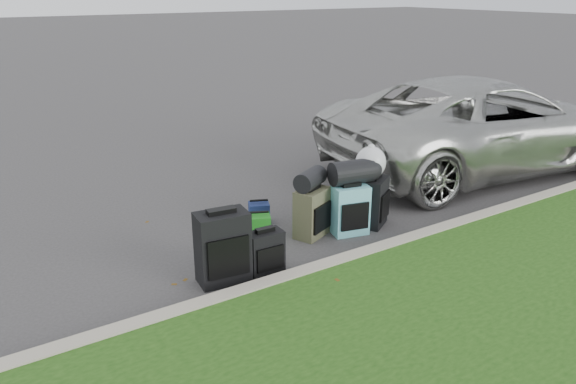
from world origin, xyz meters
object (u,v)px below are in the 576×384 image
suitcase_olive (312,213)px  suitcase_teal (350,210)px  tote_green (258,228)px  tote_navy (259,213)px  suitcase_large_black_left (223,247)px  suitcase_small_black (265,252)px  suv (484,124)px  suitcase_large_black_right (374,202)px

suitcase_olive → suitcase_teal: bearing=-47.6°
suitcase_olive → tote_green: size_ratio=1.83×
suitcase_teal → tote_navy: (-0.82, 0.92, -0.18)m
suitcase_large_black_left → suitcase_olive: 1.54m
tote_green → suitcase_small_black: bearing=-90.1°
tote_navy → tote_green: bearing=-97.7°
suv → tote_green: suv is taller
suitcase_teal → tote_navy: 1.24m
suitcase_large_black_right → tote_green: size_ratio=1.91×
suitcase_olive → tote_green: (-0.65, 0.24, -0.14)m
tote_navy → suv: bearing=24.2°
suitcase_large_black_left → suitcase_teal: size_ratio=1.23×
suitcase_olive → suv: bearing=-12.8°
suv → suitcase_small_black: size_ratio=11.51×
suitcase_small_black → suitcase_teal: suitcase_teal is taller
suitcase_large_black_right → tote_green: suitcase_large_black_right is taller
suitcase_teal → tote_navy: suitcase_teal is taller
suitcase_olive → suitcase_teal: size_ratio=0.97×
suitcase_large_black_right → suitcase_teal: bearing=153.4°
suv → tote_navy: size_ratio=19.70×
tote_green → tote_navy: tote_green is taller
suitcase_teal → tote_green: (-1.10, 0.45, -0.15)m
suitcase_small_black → suitcase_large_black_left: size_ratio=0.62×
suitcase_olive → suitcase_small_black: bearing=-175.1°
suitcase_small_black → suitcase_olive: (1.00, 0.53, 0.07)m
suv → tote_green: size_ratio=16.59×
suitcase_teal → suitcase_large_black_right: 0.45m
suitcase_olive → tote_green: suitcase_olive is taller
suv → tote_navy: bearing=97.6°
suitcase_large_black_left → suitcase_teal: (1.93, 0.24, -0.07)m
suitcase_small_black → suitcase_olive: 1.13m
suitcase_teal → tote_green: suitcase_teal is taller
suitcase_large_black_left → tote_green: (0.82, 0.68, -0.22)m
suitcase_large_black_right → tote_navy: bearing=113.3°
suv → tote_navy: suv is taller
suitcase_teal → suitcase_large_black_right: bearing=19.0°
suv → suitcase_large_black_right: suv is taller
suitcase_small_black → suitcase_olive: suitcase_olive is taller
suitcase_olive → tote_navy: size_ratio=2.17×
suv → suitcase_teal: suv is taller
suitcase_large_black_left → suitcase_teal: bearing=13.9°
suitcase_large_black_left → tote_navy: size_ratio=2.74×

